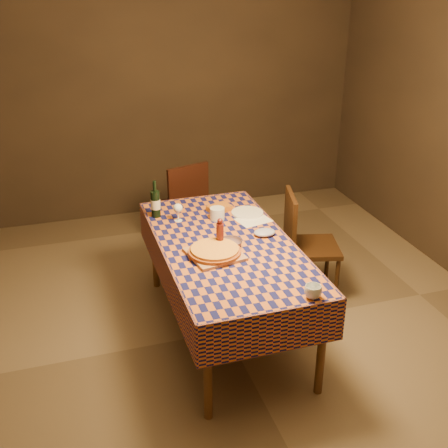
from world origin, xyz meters
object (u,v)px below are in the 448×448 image
Objects in this scene: dining_table at (226,252)px; pizza at (215,251)px; chair_right at (303,240)px; chair_far at (183,203)px; bowl at (231,243)px; wine_bottle at (156,203)px; white_plate at (247,213)px; cutting_board at (215,254)px.

dining_table is 0.23m from pizza.
pizza is 1.07m from chair_right.
chair_far reaches higher than pizza.
bowl is 0.18× the size of chair_far.
wine_bottle reaches higher than dining_table.
chair_far and chair_right have the same top height.
dining_table is 1.98× the size of chair_right.
white_plate is (0.45, 0.60, -0.03)m from pizza.
dining_table is 0.86m from chair_right.
cutting_board is 0.37× the size of chair_right.
pizza is 2.21× the size of bowl.
dining_table is 11.08× the size of bowl.
pizza is 0.82m from wine_bottle.
wine_bottle reaches higher than bowl.
pizza is at bearing -151.91° from chair_right.
pizza is at bearing -130.12° from dining_table.
chair_far is (-0.31, 0.94, -0.25)m from white_plate.
pizza is at bearing -71.57° from wine_bottle.
cutting_board is 0.03m from pizza.
chair_right is (0.77, -1.06, 0.00)m from chair_far.
wine_bottle is at bearing 166.78° from white_plate.
dining_table is 1.40m from chair_far.
cutting_board is (-0.13, -0.16, 0.09)m from dining_table.
white_plate is 0.28× the size of chair_far.
dining_table is 0.12m from bowl.
white_plate is at bearing 58.85° from bowl.
pizza is 1.22× the size of wine_bottle.
bowl is at bearing -121.15° from white_plate.
dining_table is at bearing 49.88° from pizza.
wine_bottle is (-0.40, 0.68, 0.09)m from bowl.
bowl is 0.55× the size of wine_bottle.
white_plate is (0.32, 0.45, 0.08)m from dining_table.
dining_table is 0.75m from wine_bottle.
chair_right reaches higher than dining_table.
cutting_board is at bearing -151.91° from chair_right.
white_plate is 0.28× the size of chair_right.
dining_table is 5.02× the size of pizza.
white_plate reaches higher than dining_table.
chair_right is (0.45, -0.12, -0.25)m from white_plate.
chair_right is (0.91, 0.48, -0.29)m from pizza.
dining_table is 0.56m from white_plate.
chair_far is at bearing 84.84° from pizza.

